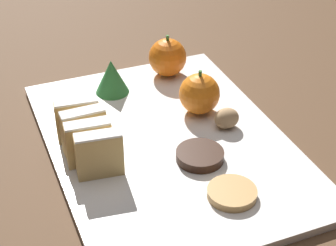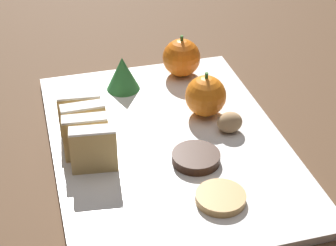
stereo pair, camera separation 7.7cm
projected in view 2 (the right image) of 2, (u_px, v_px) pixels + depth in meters
ground_plane at (168, 147)px, 0.80m from camera, size 6.00×6.00×0.00m
serving_platter at (168, 144)px, 0.79m from camera, size 0.32×0.45×0.01m
stollen_slice_front at (94, 149)px, 0.72m from camera, size 0.06×0.03×0.06m
stollen_slice_second at (86, 137)px, 0.74m from camera, size 0.06×0.03×0.06m
stollen_slice_third at (84, 125)px, 0.77m from camera, size 0.06×0.02×0.06m
stollen_slice_fourth at (80, 113)px, 0.79m from camera, size 0.06×0.03×0.06m
orange_near at (206, 96)px, 0.83m from camera, size 0.06×0.06×0.07m
orange_far at (181, 58)px, 0.93m from camera, size 0.06×0.06×0.07m
walnut at (230, 123)px, 0.80m from camera, size 0.04×0.03×0.03m
chocolate_cookie at (196, 158)px, 0.75m from camera, size 0.06×0.06×0.01m
gingerbread_cookie at (221, 198)px, 0.68m from camera, size 0.06×0.06×0.01m
evergreen_sprig at (123, 74)px, 0.89m from camera, size 0.05×0.05×0.06m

